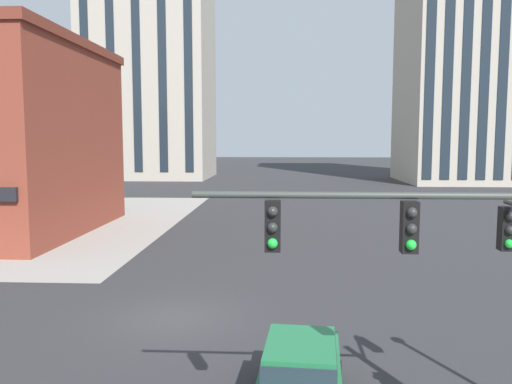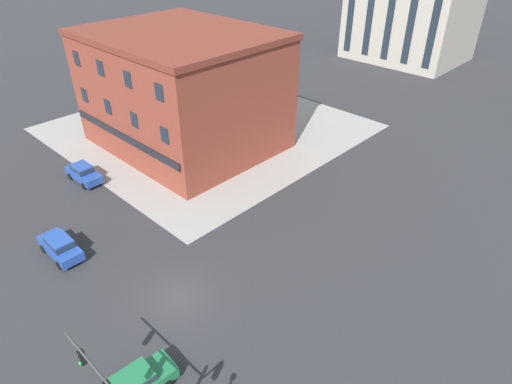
{
  "view_description": "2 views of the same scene",
  "coord_description": "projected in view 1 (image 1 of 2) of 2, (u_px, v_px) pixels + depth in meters",
  "views": [
    {
      "loc": [
        3.71,
        -17.03,
        6.07
      ],
      "look_at": [
        2.54,
        4.99,
        3.83
      ],
      "focal_mm": 36.44,
      "sensor_mm": 36.0,
      "label": 1
    },
    {
      "loc": [
        18.84,
        -11.85,
        22.69
      ],
      "look_at": [
        -0.63,
        8.44,
        4.51
      ],
      "focal_mm": 30.76,
      "sensor_mm": 36.0,
      "label": 2
    }
  ],
  "objects": [
    {
      "name": "traffic_signal_main",
      "position": [
        469.0,
        276.0,
        9.26
      ],
      "size": [
        6.33,
        2.09,
        5.68
      ],
      "color": "#383D38",
      "rests_on": "ground"
    },
    {
      "name": "car_main_northbound_far",
      "position": [
        301.0,
        374.0,
        11.44
      ],
      "size": [
        2.14,
        4.52,
        1.68
      ],
      "color": "#1E6B3D",
      "rests_on": "ground"
    },
    {
      "name": "ground_plane",
      "position": [
        174.0,
        318.0,
        17.72
      ],
      "size": [
        320.0,
        320.0,
        0.0
      ],
      "primitive_type": "plane",
      "color": "#2D2D30"
    },
    {
      "name": "residential_tower_skyline_right",
      "position": [
        473.0,
        8.0,
        72.04
      ],
      "size": [
        18.32,
        17.35,
        48.37
      ],
      "color": "#B2A899",
      "rests_on": "ground"
    }
  ]
}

